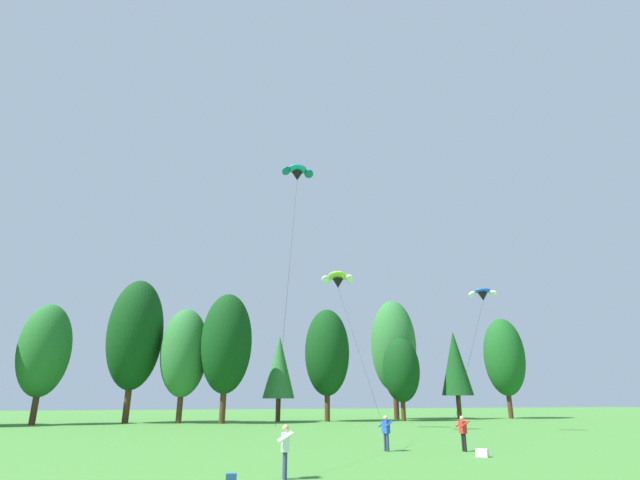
% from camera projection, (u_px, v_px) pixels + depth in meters
% --- Properties ---
extents(treeline_tree_c, '(5.05, 5.05, 12.05)m').
position_uv_depth(treeline_tree_c, '(45.00, 350.00, 49.89)').
color(treeline_tree_c, '#472D19').
rests_on(treeline_tree_c, ground_plane).
extents(treeline_tree_d, '(5.98, 5.98, 15.47)m').
position_uv_depth(treeline_tree_d, '(135.00, 334.00, 53.97)').
color(treeline_tree_d, '#472D19').
rests_on(treeline_tree_d, ground_plane).
extents(treeline_tree_e, '(5.07, 5.07, 12.12)m').
position_uv_depth(treeline_tree_e, '(184.00, 352.00, 53.17)').
color(treeline_tree_e, '#472D19').
rests_on(treeline_tree_e, ground_plane).
extents(treeline_tree_f, '(5.50, 5.50, 13.71)m').
position_uv_depth(treeline_tree_f, '(226.00, 343.00, 52.88)').
color(treeline_tree_f, '#472D19').
rests_on(treeline_tree_f, ground_plane).
extents(treeline_tree_g, '(3.71, 3.71, 9.60)m').
position_uv_depth(treeline_tree_g, '(279.00, 367.00, 56.62)').
color(treeline_tree_g, '#472D19').
rests_on(treeline_tree_g, ground_plane).
extents(treeline_tree_h, '(5.26, 5.26, 12.82)m').
position_uv_depth(treeline_tree_h, '(327.00, 352.00, 57.37)').
color(treeline_tree_h, '#472D19').
rests_on(treeline_tree_h, ground_plane).
extents(treeline_tree_i, '(4.38, 4.38, 9.55)m').
position_uv_depth(treeline_tree_i, '(401.00, 370.00, 57.85)').
color(treeline_tree_i, '#472D19').
rests_on(treeline_tree_i, ground_plane).
extents(treeline_tree_j, '(5.85, 5.85, 14.98)m').
position_uv_depth(treeline_tree_j, '(394.00, 346.00, 63.19)').
color(treeline_tree_j, '#472D19').
rests_on(treeline_tree_j, ground_plane).
extents(treeline_tree_k, '(4.02, 4.02, 11.01)m').
position_uv_depth(treeline_tree_k, '(455.00, 363.00, 63.17)').
color(treeline_tree_k, '#472D19').
rests_on(treeline_tree_k, ground_plane).
extents(treeline_tree_l, '(5.31, 5.31, 13.00)m').
position_uv_depth(treeline_tree_l, '(504.00, 357.00, 65.23)').
color(treeline_tree_l, '#472D19').
rests_on(treeline_tree_l, ground_plane).
extents(kite_flyer_near, '(0.58, 0.61, 1.69)m').
position_uv_depth(kite_flyer_near, '(285.00, 447.00, 16.15)').
color(kite_flyer_near, navy).
rests_on(kite_flyer_near, ground_plane).
extents(kite_flyer_mid, '(0.68, 0.71, 1.69)m').
position_uv_depth(kite_flyer_mid, '(386.00, 430.00, 24.50)').
color(kite_flyer_mid, navy).
rests_on(kite_flyer_mid, ground_plane).
extents(kite_flyer_far, '(0.53, 0.57, 1.69)m').
position_uv_depth(kite_flyer_far, '(463.00, 430.00, 24.39)').
color(kite_flyer_far, black).
rests_on(kite_flyer_far, ground_plane).
extents(parafoil_kite_high_teal, '(6.87, 20.34, 20.29)m').
position_uv_depth(parafoil_kite_high_teal, '(297.00, 173.00, 41.83)').
color(parafoil_kite_high_teal, teal).
extents(parafoil_kite_mid_lime_white, '(5.15, 18.42, 12.23)m').
position_uv_depth(parafoil_kite_mid_lime_white, '(338.00, 279.00, 44.73)').
color(parafoil_kite_mid_lime_white, '#93D633').
extents(parafoil_kite_far_blue_white, '(11.58, 12.21, 9.81)m').
position_uv_depth(parafoil_kite_far_blue_white, '(483.00, 294.00, 40.48)').
color(parafoil_kite_far_blue_white, blue).
extents(picnic_cooler, '(0.61, 0.63, 0.34)m').
position_uv_depth(picnic_cooler, '(482.00, 453.00, 21.94)').
color(picnic_cooler, white).
rests_on(picnic_cooler, ground_plane).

